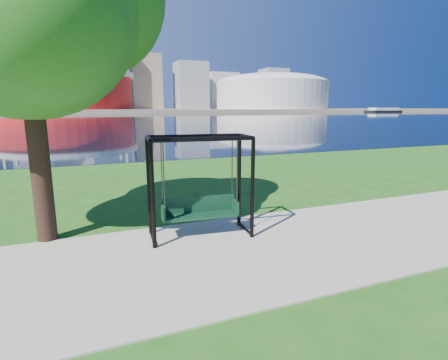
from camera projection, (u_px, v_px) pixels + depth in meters
ground at (215, 245)px, 7.20m from camera, size 900.00×900.00×0.00m
path at (225, 254)px, 6.74m from camera, size 120.00×4.00×0.03m
river at (89, 118)px, 99.76m from camera, size 900.00×180.00×0.02m
far_bank at (83, 110)px, 284.70m from camera, size 900.00×228.00×2.00m
stadium at (65, 89)px, 213.91m from camera, size 83.00×83.00×32.00m
arena at (272, 91)px, 266.95m from camera, size 84.00×84.00×26.56m
skyline at (74, 67)px, 288.23m from camera, size 392.00×66.00×96.50m
swing at (200, 189)px, 7.51m from camera, size 2.24×1.14×2.22m
barge at (384, 110)px, 239.31m from camera, size 31.05×12.24×3.02m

